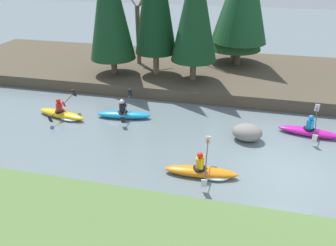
{
  "coord_description": "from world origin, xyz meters",
  "views": [
    {
      "loc": [
        -2.2,
        -10.77,
        7.32
      ],
      "look_at": [
        -5.2,
        2.03,
        0.55
      ],
      "focal_mm": 35.0,
      "sensor_mm": 36.0,
      "label": 1
    }
  ],
  "objects": [
    {
      "name": "ground_plane",
      "position": [
        0.0,
        0.0,
        0.0
      ],
      "size": [
        90.0,
        90.0,
        0.0
      ],
      "primitive_type": "plane",
      "color": "slate"
    },
    {
      "name": "riverbank_far",
      "position": [
        0.0,
        10.07,
        0.35
      ],
      "size": [
        44.0,
        8.89,
        0.7
      ],
      "color": "#4C4233",
      "rests_on": "ground"
    },
    {
      "name": "conifer_tree_far_left",
      "position": [
        -9.96,
        7.63,
        5.02
      ],
      "size": [
        2.73,
        2.73,
        7.7
      ],
      "color": "brown",
      "rests_on": "riverbank_far"
    },
    {
      "name": "conifer_tree_mid_left",
      "position": [
        -5.01,
        7.65,
        4.85
      ],
      "size": [
        2.61,
        2.61,
        7.16
      ],
      "color": "brown",
      "rests_on": "riverbank_far"
    },
    {
      "name": "conifer_tree_centre",
      "position": [
        -2.88,
        11.69,
        4.61
      ],
      "size": [
        3.53,
        3.53,
        6.89
      ],
      "color": "brown",
      "rests_on": "riverbank_far"
    },
    {
      "name": "bare_tree_upstream",
      "position": [
        -9.08,
        10.09,
        3.06
      ],
      "size": [
        2.8,
        2.76,
        5.0
      ],
      "color": "brown",
      "rests_on": "riverbank_far"
    },
    {
      "name": "bare_tree_mid_upstream",
      "position": [
        -5.9,
        12.1,
        2.9
      ],
      "size": [
        2.63,
        2.59,
        4.68
      ],
      "color": "brown",
      "rests_on": "riverbank_far"
    },
    {
      "name": "kayaker_lead",
      "position": [
        1.09,
        3.35,
        0.22
      ],
      "size": [
        2.8,
        2.07,
        1.2
      ],
      "rotation": [
        0.0,
        0.0,
        -0.14
      ],
      "color": "#C61999",
      "rests_on": "ground"
    },
    {
      "name": "kayaker_middle",
      "position": [
        -3.18,
        -0.81,
        0.2
      ],
      "size": [
        2.79,
        2.07,
        1.2
      ],
      "rotation": [
        0.0,
        0.0,
        0.07
      ],
      "color": "orange",
      "rests_on": "ground"
    },
    {
      "name": "kayaker_trailing",
      "position": [
        -7.72,
        3.12,
        0.22
      ],
      "size": [
        2.8,
        2.07,
        1.2
      ],
      "rotation": [
        0.0,
        0.0,
        0.14
      ],
      "color": "#1993D6",
      "rests_on": "ground"
    },
    {
      "name": "kayaker_far_back",
      "position": [
        -10.73,
        2.44,
        0.2
      ],
      "size": [
        2.79,
        2.06,
        1.2
      ],
      "rotation": [
        0.0,
        0.0,
        -0.2
      ],
      "color": "yellow",
      "rests_on": "ground"
    },
    {
      "name": "boulder_midstream",
      "position": [
        -1.69,
        2.29,
        0.37
      ],
      "size": [
        1.31,
        1.02,
        0.74
      ],
      "color": "gray",
      "rests_on": "ground"
    }
  ]
}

